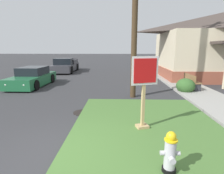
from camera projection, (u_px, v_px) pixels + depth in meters
The scene contains 10 objects.
ground_plane at pixel (52, 158), 4.07m from camera, with size 160.00×160.00×0.00m, color #333335.
grass_corner_patch at pixel (146, 125), 5.76m from camera, with size 4.66×5.63×0.08m, color #477033.
sidewalk_strip at pixel (200, 94), 9.66m from camera, with size 2.20×16.44×0.12m, color #9E9B93.
fire_hydrant at pixel (170, 153), 3.44m from camera, with size 0.38×0.34×0.85m.
stop_sign at pixel (144, 93), 5.23m from camera, with size 0.78×0.38×2.17m.
manhole_cover at pixel (82, 112), 6.97m from camera, with size 0.70×0.70×0.02m, color black.
parked_sedan_green at pixel (33, 78), 11.92m from camera, with size 1.93×4.14×1.25m.
pickup_truck_charcoal at pixel (65, 66), 18.89m from camera, with size 2.26×5.09×1.48m.
street_bench at pixel (191, 81), 10.55m from camera, with size 0.45×1.61×0.85m.
shrub_by_curb at pixel (185, 86), 9.96m from camera, with size 1.01×1.01×0.83m, color #335D29.
Camera 1 is at (1.49, -3.58, 2.47)m, focal length 28.52 mm.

